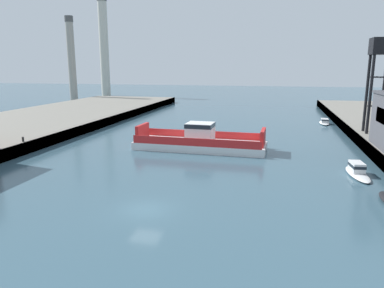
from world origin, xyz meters
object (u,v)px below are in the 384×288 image
Objects in this scene: moored_boat_near_left at (357,170)px; moored_boat_near_right at (324,122)px; crane_tower at (380,60)px; chain_ferry at (200,141)px; smokestack_distant_b at (104,44)px; smokestack_distant_a at (71,56)px.

moored_boat_near_left reaches higher than moored_boat_near_right.
chain_ferry is at bearing -158.10° from crane_tower.
moored_boat_near_left is 0.17× the size of smokestack_distant_b.
smokestack_distant_b is (-57.71, 87.69, 19.28)m from chain_ferry.
crane_tower is 113.92m from smokestack_distant_b.
smokestack_distant_a is at bearing 147.18° from crane_tower.
smokestack_distant_b is at bearing 143.10° from moored_boat_near_right.
smokestack_distant_a reaches higher than moored_boat_near_left.
smokestack_distant_b reaches higher than smokestack_distant_a.
chain_ferry is 29.80m from crane_tower.
smokestack_distant_b reaches higher than moored_boat_near_right.
chain_ferry is 0.49× the size of smokestack_distant_b.
smokestack_distant_a is (-84.11, 54.24, 2.50)m from crane_tower.
smokestack_distant_b is (0.91, 23.20, 5.23)m from smokestack_distant_a.
moored_boat_near_left is 125.17m from smokestack_distant_b.
crane_tower is (25.49, 10.25, 11.55)m from chain_ferry.
moored_boat_near_left is at bearing -23.93° from chain_ferry.
smokestack_distant_b is (-78.32, 58.81, 20.00)m from moored_boat_near_right.
crane_tower is (5.87, 18.96, 12.16)m from moored_boat_near_left.
smokestack_distant_a reaches higher than moored_boat_near_right.
moored_boat_near_right is 0.41× the size of crane_tower.
crane_tower reaches higher than moored_boat_near_right.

